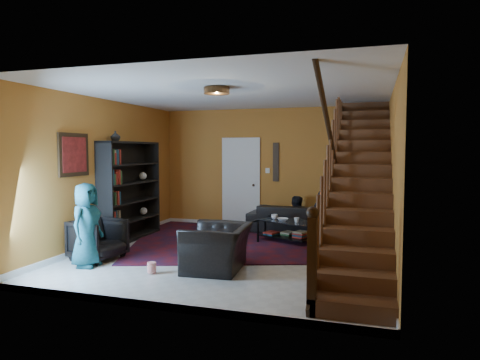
% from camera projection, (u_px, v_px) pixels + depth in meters
% --- Properties ---
extents(floor, '(5.50, 5.50, 0.00)m').
position_uv_depth(floor, '(233.00, 254.00, 7.50)').
color(floor, beige).
rests_on(floor, ground).
extents(room, '(5.50, 5.50, 5.50)m').
position_uv_depth(room, '(194.00, 233.00, 9.16)').
color(room, '#B86B29').
rests_on(room, ground).
extents(staircase, '(0.95, 5.02, 3.18)m').
position_uv_depth(staircase, '(360.00, 177.00, 6.77)').
color(staircase, brown).
rests_on(staircase, floor).
extents(bookshelf, '(0.35, 1.80, 2.00)m').
position_uv_depth(bookshelf, '(131.00, 193.00, 8.72)').
color(bookshelf, black).
rests_on(bookshelf, floor).
extents(door, '(0.82, 0.05, 2.05)m').
position_uv_depth(door, '(241.00, 184.00, 10.23)').
color(door, silver).
rests_on(door, floor).
extents(framed_picture, '(0.04, 0.74, 0.74)m').
position_uv_depth(framed_picture, '(74.00, 155.00, 7.29)').
color(framed_picture, maroon).
rests_on(framed_picture, room).
extents(wall_hanging, '(0.14, 0.03, 0.90)m').
position_uv_depth(wall_hanging, '(276.00, 162.00, 9.95)').
color(wall_hanging, black).
rests_on(wall_hanging, room).
extents(ceiling_fixture, '(0.40, 0.40, 0.10)m').
position_uv_depth(ceiling_fixture, '(217.00, 91.00, 6.55)').
color(ceiling_fixture, '#3F2814').
rests_on(ceiling_fixture, room).
extents(rug, '(4.80, 5.12, 0.02)m').
position_uv_depth(rug, '(228.00, 238.00, 8.85)').
color(rug, '#4D0D13').
rests_on(rug, floor).
extents(sofa, '(2.13, 0.86, 0.62)m').
position_uv_depth(sofa, '(297.00, 219.00, 9.46)').
color(sofa, black).
rests_on(sofa, floor).
extents(armchair_left, '(0.88, 0.86, 0.69)m').
position_uv_depth(armchair_left, '(98.00, 239.00, 7.14)').
color(armchair_left, black).
rests_on(armchair_left, floor).
extents(armchair_right, '(1.00, 1.13, 0.69)m').
position_uv_depth(armchair_right, '(217.00, 248.00, 6.52)').
color(armchair_right, black).
rests_on(armchair_right, floor).
extents(person_adult_a, '(0.53, 0.36, 1.42)m').
position_uv_depth(person_adult_a, '(323.00, 222.00, 9.34)').
color(person_adult_a, black).
rests_on(person_adult_a, sofa).
extents(person_adult_b, '(0.66, 0.53, 1.26)m').
position_uv_depth(person_adult_b, '(296.00, 224.00, 9.52)').
color(person_adult_b, black).
rests_on(person_adult_b, sofa).
extents(person_child, '(0.45, 0.67, 1.32)m').
position_uv_depth(person_child, '(86.00, 225.00, 6.68)').
color(person_child, '#1A5763').
rests_on(person_child, armchair_left).
extents(coffee_table, '(1.30, 1.06, 0.43)m').
position_uv_depth(coffee_table, '(288.00, 230.00, 8.53)').
color(coffee_table, black).
rests_on(coffee_table, floor).
extents(cup_a, '(0.16, 0.16, 0.10)m').
position_uv_depth(cup_a, '(275.00, 217.00, 8.64)').
color(cup_a, '#999999').
rests_on(cup_a, coffee_table).
extents(cup_b, '(0.12, 0.12, 0.09)m').
position_uv_depth(cup_b, '(297.00, 220.00, 8.28)').
color(cup_b, '#999999').
rests_on(cup_b, coffee_table).
extents(bowl, '(0.29, 0.29, 0.05)m').
position_uv_depth(bowl, '(283.00, 219.00, 8.46)').
color(bowl, '#999999').
rests_on(bowl, coffee_table).
extents(vase, '(0.18, 0.18, 0.19)m').
position_uv_depth(vase, '(115.00, 136.00, 8.17)').
color(vase, '#999999').
rests_on(vase, bookshelf).
extents(popcorn_bucket, '(0.16, 0.16, 0.15)m').
position_uv_depth(popcorn_bucket, '(152.00, 267.00, 6.32)').
color(popcorn_bucket, red).
rests_on(popcorn_bucket, rug).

